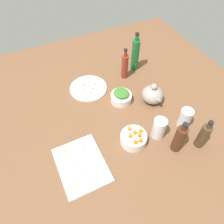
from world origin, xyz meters
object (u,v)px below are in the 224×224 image
bowl_carrots (133,139)px  bottle_2 (203,136)px  bottle_1 (179,138)px  cutting_board (81,165)px  drinking_glass_1 (159,128)px  plate_tofu (88,88)px  drinking_glass_0 (185,118)px  bowl_greens (121,98)px  bottle_3 (135,54)px  teapot (152,94)px  bottle_0 (125,66)px

bowl_carrots → bottle_2: bottle_2 is taller
bowl_carrots → bottle_1: size_ratio=0.66×
cutting_board → drinking_glass_1: (0.55, 45.26, 6.05)cm
plate_tofu → drinking_glass_0: 65.42cm
bottle_1 → bottle_2: bearing=74.8°
bowl_greens → drinking_glass_1: drinking_glass_1 is taller
bowl_greens → bowl_carrots: (30.57, -7.66, 0.35)cm
bowl_greens → bottle_3: bearing=137.4°
cutting_board → bottle_1: (11.78, 49.66, 8.87)cm
bowl_greens → bottle_1: size_ratio=0.61×
plate_tofu → teapot: bearing=50.7°
cutting_board → bowl_carrots: 30.90cm
bowl_greens → plate_tofu: bearing=-141.4°
cutting_board → bowl_carrots: bearing=92.5°
bowl_greens → bottle_2: bearing=27.1°
bowl_carrots → drinking_glass_0: size_ratio=1.16×
bowl_greens → teapot: (8.08, 18.01, 2.77)cm
plate_tofu → bottle_0: bearing=92.0°
cutting_board → bowl_greens: bowl_greens is taller
bowl_carrots → drinking_glass_1: (1.88, 14.49, 3.49)cm
cutting_board → bottle_2: 64.92cm
bottle_1 → drinking_glass_0: (-11.26, 13.26, -3.20)cm
bowl_carrots → bowl_greens: bearing=165.9°
bowl_greens → bottle_2: size_ratio=0.66×
bottle_0 → cutting_board: bearing=-44.4°
cutting_board → bottle_0: (-52.05, 51.00, 9.02)cm
bowl_greens → bottle_2: 53.33cm
bowl_greens → bowl_carrots: bearing=-14.1°
plate_tofu → bottle_2: (66.38, 39.46, 7.99)cm
cutting_board → bowl_greens: (-31.90, 38.43, 2.22)cm
bowl_carrots → bottle_3: (-56.07, 31.12, 9.20)cm
bottle_0 → bottle_1: (63.83, -1.34, -0.15)cm
teapot → bottle_1: bottle_1 is taller
bowl_carrots → drinking_glass_1: drinking_glass_1 is taller
bottle_2 → drinking_glass_0: bearing=178.6°
bottle_3 → bowl_carrots: bearing=-29.0°
plate_tofu → bottle_3: bottle_3 is taller
bottle_0 → drinking_glass_1: 52.99cm
cutting_board → plate_tofu: bearing=155.7°
teapot → bottle_3: (-33.58, 5.46, 6.77)cm
plate_tofu → cutting_board: bearing=-24.3°
bowl_carrots → bottle_2: size_ratio=0.70×
plate_tofu → bowl_greens: bowl_greens is taller
bottle_1 → drinking_glass_0: size_ratio=1.77×
cutting_board → plate_tofu: (-51.10, 23.11, 0.10)cm
plate_tofu → drinking_glass_0: (51.62, 39.81, 5.56)cm
teapot → drinking_glass_1: size_ratio=1.19×
bottle_0 → drinking_glass_0: (52.57, 11.93, -3.36)cm
drinking_glass_1 → bowl_carrots: bearing=-97.4°
teapot → bottle_2: bearing=8.9°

